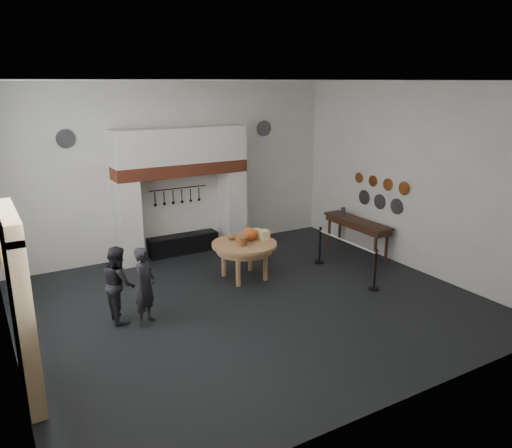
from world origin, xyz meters
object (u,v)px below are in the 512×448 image
iron_range (183,244)px  work_table (244,244)px  visitor_near (145,286)px  barrier_post_far (320,246)px  visitor_far (119,283)px  barrier_post_near (375,271)px  side_table (357,221)px

iron_range → work_table: 2.56m
visitor_near → barrier_post_far: bearing=-32.3°
iron_range → work_table: (0.56, -2.42, 0.59)m
visitor_far → barrier_post_near: bearing=-104.9°
side_table → barrier_post_far: 1.45m
visitor_near → side_table: visitor_near is taller
visitor_near → barrier_post_near: visitor_near is taller
work_table → visitor_near: (-2.72, -1.04, -0.08)m
visitor_near → barrier_post_far: size_ratio=1.69×
iron_range → side_table: (4.10, -2.31, 0.62)m
work_table → side_table: 3.55m
visitor_near → side_table: size_ratio=0.69×
iron_range → side_table: size_ratio=0.86×
iron_range → barrier_post_far: size_ratio=2.11×
side_table → barrier_post_near: bearing=-122.2°
barrier_post_far → visitor_near: bearing=-168.7°
side_table → visitor_far: bearing=-173.5°
iron_range → barrier_post_near: bearing=-58.7°
side_table → barrier_post_near: 2.61m
visitor_far → side_table: 6.70m
iron_range → work_table: size_ratio=1.25×
visitor_near → side_table: (6.26, 1.15, 0.11)m
barrier_post_far → barrier_post_near: bearing=-90.0°
side_table → barrier_post_far: bearing=-172.5°
side_table → barrier_post_near: size_ratio=2.44×
barrier_post_near → barrier_post_far: bearing=90.0°
visitor_near → visitor_far: bearing=91.4°
visitor_far → barrier_post_far: visitor_far is taller
visitor_near → barrier_post_near: 5.00m
work_table → side_table: (3.54, 0.12, 0.03)m
visitor_far → barrier_post_far: bearing=-83.6°
visitor_near → work_table: bearing=-22.7°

